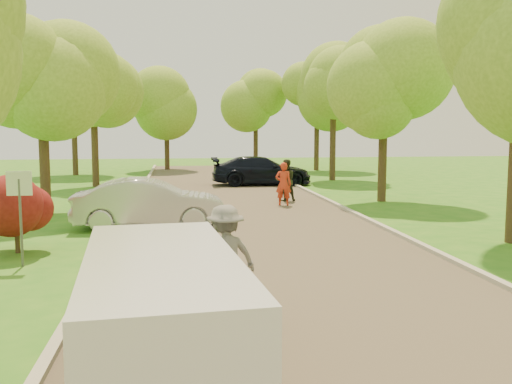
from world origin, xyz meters
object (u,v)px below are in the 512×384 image
minivan (162,319)px  person_olive (286,180)px  person_striped (283,184)px  longboard (226,309)px  silver_sedan (150,203)px  dark_sedan (261,171)px  skateboarder (225,257)px  street_sign (20,198)px

minivan → person_olive: person_olive is taller
person_striped → person_olive: (0.35, 1.34, 0.02)m
longboard → person_striped: person_striped is taller
silver_sedan → person_olive: size_ratio=2.62×
dark_sedan → longboard: dark_sedan is taller
person_striped → longboard: bearing=88.0°
silver_sedan → skateboarder: bearing=-169.5°
minivan → skateboarder: 2.84m
longboard → person_olive: bearing=-126.8°
dark_sedan → longboard: (-3.82, -21.57, -0.69)m
longboard → person_olive: person_olive is taller
street_sign → person_striped: bearing=49.8°
street_sign → silver_sedan: street_sign is taller
silver_sedan → skateboarder: size_ratio=2.69×
longboard → dark_sedan: bearing=-122.1°
minivan → person_olive: 17.83m
silver_sedan → dark_sedan: bearing=-23.1°
dark_sedan → skateboarder: skateboarder is taller
minivan → person_striped: bearing=69.4°
dark_sedan → skateboarder: size_ratio=3.10×
dark_sedan → person_olive: (0.01, -7.05, 0.11)m
dark_sedan → skateboarder: bearing=170.6°
silver_sedan → skateboarder: 8.87m
dark_sedan → person_striped: 8.40m
street_sign → longboard: size_ratio=2.35×
silver_sedan → longboard: 8.89m
skateboarder → dark_sedan: bearing=-122.1°
skateboarder → person_striped: skateboarder is taller
dark_sedan → person_olive: person_olive is taller
longboard → skateboarder: bearing=-22.8°
silver_sedan → dark_sedan: 13.96m
person_striped → minivan: bearing=87.0°
minivan → skateboarder: bearing=64.8°
minivan → skateboarder: skateboarder is taller
street_sign → person_olive: size_ratio=1.21×
dark_sedan → street_sign: bearing=155.9°
minivan → longboard: (0.99, 2.66, -0.78)m
street_sign → minivan: street_sign is taller
minivan → dark_sedan: size_ratio=0.85×
minivan → skateboarder: (0.99, 2.66, 0.11)m
longboard → skateboarder: 0.89m
skateboarder → minivan: bearing=47.5°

